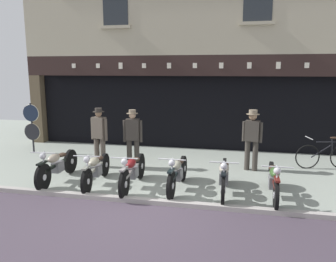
{
  "coord_description": "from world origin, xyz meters",
  "views": [
    {
      "loc": [
        1.93,
        -6.43,
        2.83
      ],
      "look_at": [
        -0.01,
        2.68,
        1.1
      ],
      "focal_mm": 35.69,
      "sensor_mm": 36.0,
      "label": 1
    }
  ],
  "objects_px": {
    "motorcycle_left": "(96,168)",
    "salesman_left": "(99,135)",
    "tyre_sign_pole": "(32,123)",
    "leaning_bicycle": "(325,155)",
    "motorcycle_center_right": "(224,176)",
    "motorcycle_center_left": "(133,171)",
    "advert_board_near": "(272,104)",
    "motorcycle_right": "(274,180)",
    "motorcycle_far_left": "(57,165)",
    "motorcycle_center": "(177,173)",
    "salesman_right": "(252,137)",
    "shopkeeper_center": "(133,136)"
  },
  "relations": [
    {
      "from": "motorcycle_center",
      "to": "tyre_sign_pole",
      "type": "bearing_deg",
      "value": -22.68
    },
    {
      "from": "tyre_sign_pole",
      "to": "leaning_bicycle",
      "type": "xyz_separation_m",
      "value": [
        9.34,
        0.13,
        -0.65
      ]
    },
    {
      "from": "salesman_left",
      "to": "leaning_bicycle",
      "type": "xyz_separation_m",
      "value": [
        6.41,
        1.23,
        -0.59
      ]
    },
    {
      "from": "shopkeeper_center",
      "to": "motorcycle_right",
      "type": "bearing_deg",
      "value": 148.64
    },
    {
      "from": "salesman_left",
      "to": "motorcycle_right",
      "type": "bearing_deg",
      "value": 176.84
    },
    {
      "from": "shopkeeper_center",
      "to": "salesman_right",
      "type": "height_order",
      "value": "salesman_right"
    },
    {
      "from": "tyre_sign_pole",
      "to": "leaning_bicycle",
      "type": "relative_size",
      "value": 1.01
    },
    {
      "from": "motorcycle_left",
      "to": "motorcycle_right",
      "type": "xyz_separation_m",
      "value": [
        4.21,
        -0.02,
        0.01
      ]
    },
    {
      "from": "motorcycle_far_left",
      "to": "leaning_bicycle",
      "type": "bearing_deg",
      "value": -160.86
    },
    {
      "from": "salesman_right",
      "to": "advert_board_near",
      "type": "height_order",
      "value": "advert_board_near"
    },
    {
      "from": "leaning_bicycle",
      "to": "salesman_left",
      "type": "bearing_deg",
      "value": 87.66
    },
    {
      "from": "motorcycle_center_left",
      "to": "shopkeeper_center",
      "type": "relative_size",
      "value": 1.24
    },
    {
      "from": "motorcycle_center",
      "to": "motorcycle_left",
      "type": "bearing_deg",
      "value": 3.49
    },
    {
      "from": "tyre_sign_pole",
      "to": "motorcycle_right",
      "type": "bearing_deg",
      "value": -18.62
    },
    {
      "from": "salesman_left",
      "to": "shopkeeper_center",
      "type": "height_order",
      "value": "salesman_left"
    },
    {
      "from": "motorcycle_center",
      "to": "salesman_right",
      "type": "bearing_deg",
      "value": -129.57
    },
    {
      "from": "motorcycle_center",
      "to": "salesman_right",
      "type": "xyz_separation_m",
      "value": [
        1.75,
        1.99,
        0.54
      ]
    },
    {
      "from": "salesman_right",
      "to": "leaning_bicycle",
      "type": "relative_size",
      "value": 1.02
    },
    {
      "from": "motorcycle_center_right",
      "to": "leaning_bicycle",
      "type": "xyz_separation_m",
      "value": [
        2.77,
        2.68,
        -0.05
      ]
    },
    {
      "from": "motorcycle_center_left",
      "to": "motorcycle_center",
      "type": "height_order",
      "value": "motorcycle_center_left"
    },
    {
      "from": "motorcycle_center",
      "to": "shopkeeper_center",
      "type": "relative_size",
      "value": 1.17
    },
    {
      "from": "shopkeeper_center",
      "to": "tyre_sign_pole",
      "type": "relative_size",
      "value": 0.99
    },
    {
      "from": "motorcycle_center_left",
      "to": "tyre_sign_pole",
      "type": "height_order",
      "value": "tyre_sign_pole"
    },
    {
      "from": "motorcycle_center_right",
      "to": "salesman_left",
      "type": "relative_size",
      "value": 1.13
    },
    {
      "from": "motorcycle_left",
      "to": "motorcycle_center_left",
      "type": "relative_size",
      "value": 0.94
    },
    {
      "from": "motorcycle_center_right",
      "to": "motorcycle_far_left",
      "type": "bearing_deg",
      "value": -1.62
    },
    {
      "from": "salesman_left",
      "to": "salesman_right",
      "type": "distance_m",
      "value": 4.35
    },
    {
      "from": "motorcycle_center",
      "to": "leaning_bicycle",
      "type": "distance_m",
      "value": 4.67
    },
    {
      "from": "motorcycle_center_right",
      "to": "motorcycle_right",
      "type": "height_order",
      "value": "motorcycle_center_right"
    },
    {
      "from": "motorcycle_left",
      "to": "salesman_left",
      "type": "xyz_separation_m",
      "value": [
        -0.52,
        1.45,
        0.55
      ]
    },
    {
      "from": "motorcycle_right",
      "to": "tyre_sign_pole",
      "type": "distance_m",
      "value": 8.11
    },
    {
      "from": "motorcycle_center_right",
      "to": "tyre_sign_pole",
      "type": "height_order",
      "value": "tyre_sign_pole"
    },
    {
      "from": "motorcycle_center_left",
      "to": "advert_board_near",
      "type": "relative_size",
      "value": 1.97
    },
    {
      "from": "salesman_left",
      "to": "salesman_right",
      "type": "bearing_deg",
      "value": -158.04
    },
    {
      "from": "motorcycle_center_right",
      "to": "motorcycle_right",
      "type": "xyz_separation_m",
      "value": [
        1.09,
        -0.03,
        -0.01
      ]
    },
    {
      "from": "salesman_left",
      "to": "motorcycle_center_right",
      "type": "bearing_deg",
      "value": 172.54
    },
    {
      "from": "shopkeeper_center",
      "to": "leaning_bicycle",
      "type": "distance_m",
      "value": 5.59
    },
    {
      "from": "salesman_left",
      "to": "shopkeeper_center",
      "type": "bearing_deg",
      "value": -154.37
    },
    {
      "from": "motorcycle_far_left",
      "to": "salesman_right",
      "type": "bearing_deg",
      "value": -159.22
    },
    {
      "from": "motorcycle_center_left",
      "to": "motorcycle_center",
      "type": "bearing_deg",
      "value": -177.23
    },
    {
      "from": "leaning_bicycle",
      "to": "motorcycle_center",
      "type": "bearing_deg",
      "value": 111.08
    },
    {
      "from": "motorcycle_left",
      "to": "advert_board_near",
      "type": "xyz_separation_m",
      "value": [
        4.51,
        4.44,
        1.25
      ]
    },
    {
      "from": "motorcycle_left",
      "to": "motorcycle_center",
      "type": "bearing_deg",
      "value": 176.43
    },
    {
      "from": "salesman_right",
      "to": "motorcycle_far_left",
      "type": "bearing_deg",
      "value": 34.93
    },
    {
      "from": "motorcycle_center_left",
      "to": "motorcycle_right",
      "type": "relative_size",
      "value": 1.04
    },
    {
      "from": "salesman_right",
      "to": "motorcycle_center_right",
      "type": "bearing_deg",
      "value": 84.22
    },
    {
      "from": "motorcycle_center",
      "to": "salesman_right",
      "type": "relative_size",
      "value": 1.15
    },
    {
      "from": "tyre_sign_pole",
      "to": "leaning_bicycle",
      "type": "height_order",
      "value": "tyre_sign_pole"
    },
    {
      "from": "motorcycle_center",
      "to": "advert_board_near",
      "type": "bearing_deg",
      "value": -117.58
    },
    {
      "from": "motorcycle_center",
      "to": "tyre_sign_pole",
      "type": "xyz_separation_m",
      "value": [
        -5.49,
        2.5,
        0.6
      ]
    }
  ]
}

